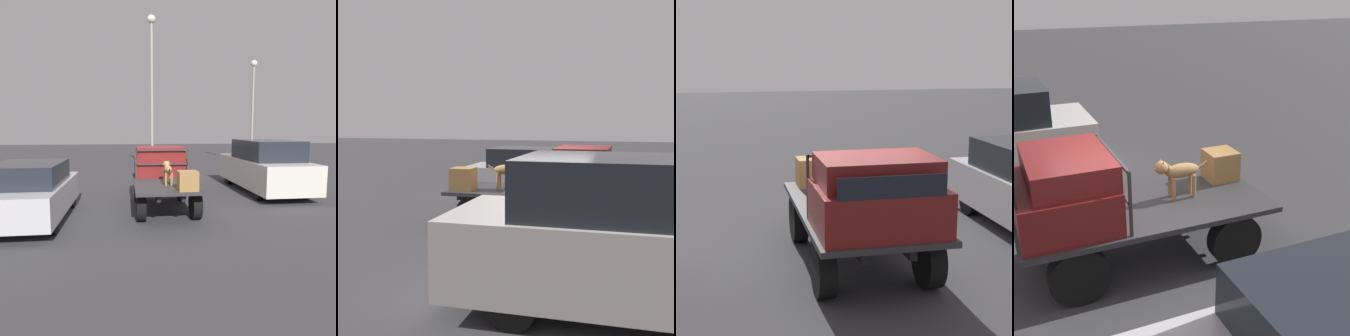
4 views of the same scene
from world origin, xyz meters
The scene contains 10 objects.
ground_plane centered at (0.00, 0.00, 0.00)m, with size 80.00×80.00×0.00m, color #38383A.
flatbed_truck centered at (0.00, 0.00, 0.62)m, with size 3.80×1.81×0.88m.
truck_cab centered at (1.16, 0.00, 1.35)m, with size 1.33×1.69×0.99m.
truck_headboard centered at (0.45, 0.00, 1.49)m, with size 0.04×1.69×0.93m.
dog centered at (-0.57, -0.05, 1.32)m, with size 0.93×0.23×0.68m.
cargo_crate centered at (-1.55, -0.45, 1.13)m, with size 0.50×0.50×0.50m.
parked_sedan centered at (-0.77, 3.66, 0.80)m, with size 4.24×1.88×1.59m.
parked_pickup_far centered at (2.44, -4.25, 0.99)m, with size 5.31×2.03×2.02m.
light_pole_near centered at (8.02, -0.28, 5.24)m, with size 0.45×0.45×8.33m.
light_pole_far centered at (12.67, -7.76, 4.59)m, with size 0.45×0.45×7.14m.
Camera 1 is at (-9.78, 1.11, 2.50)m, focal length 35.00 mm.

